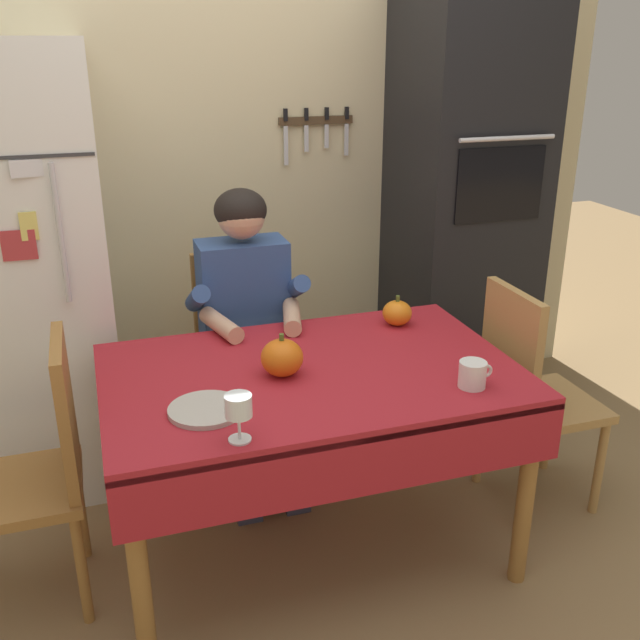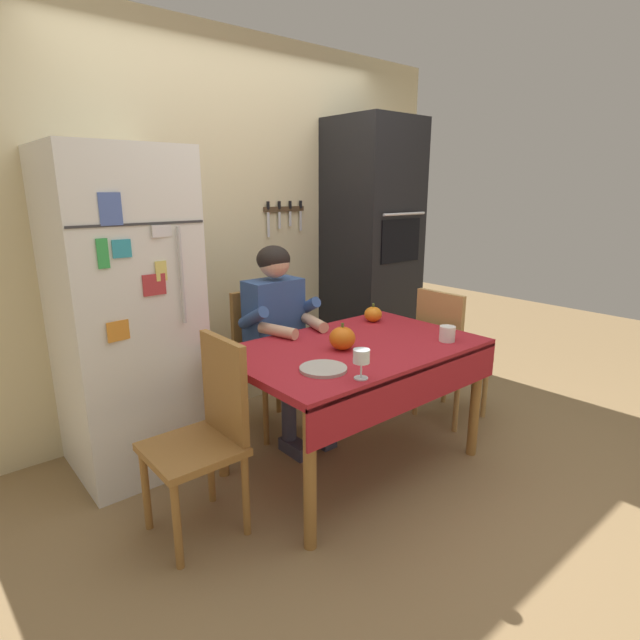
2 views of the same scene
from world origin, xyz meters
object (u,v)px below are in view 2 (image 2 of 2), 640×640
(coffee_mug, at_px, (447,334))
(pumpkin_medium, at_px, (342,338))
(seated_person, at_px, (280,327))
(dining_table, at_px, (357,360))
(chair_right_side, at_px, (446,350))
(chair_behind_person, at_px, (265,353))
(refrigerator, at_px, (125,315))
(chair_left_side, at_px, (207,428))
(wall_oven, at_px, (371,257))
(serving_tray, at_px, (323,369))
(pumpkin_large, at_px, (373,314))
(wine_glass, at_px, (361,358))

(coffee_mug, xyz_separation_m, pumpkin_medium, (-0.56, 0.28, 0.02))
(seated_person, bearing_deg, dining_table, -81.67)
(chair_right_side, height_order, coffee_mug, chair_right_side)
(chair_behind_person, height_order, seated_person, seated_person)
(refrigerator, relative_size, chair_left_side, 1.94)
(wall_oven, relative_size, chair_right_side, 2.26)
(seated_person, bearing_deg, wall_oven, 15.65)
(serving_tray, bearing_deg, pumpkin_large, 29.57)
(chair_behind_person, relative_size, pumpkin_medium, 6.29)
(coffee_mug, xyz_separation_m, wine_glass, (-0.79, -0.09, 0.06))
(refrigerator, bearing_deg, chair_right_side, -24.39)
(pumpkin_medium, bearing_deg, chair_right_side, 1.85)
(dining_table, xyz_separation_m, seated_person, (-0.09, 0.60, 0.08))
(chair_behind_person, distance_m, seated_person, 0.29)
(chair_behind_person, xyz_separation_m, pumpkin_medium, (-0.01, -0.78, 0.29))
(wall_oven, distance_m, seated_person, 1.22)
(pumpkin_medium, relative_size, serving_tray, 0.64)
(refrigerator, relative_size, serving_tray, 7.82)
(refrigerator, height_order, serving_tray, refrigerator)
(wall_oven, bearing_deg, chair_left_side, -156.33)
(wall_oven, xyz_separation_m, coffee_mug, (-0.59, -1.19, -0.27))
(wall_oven, height_order, chair_behind_person, wall_oven)
(chair_right_side, height_order, pumpkin_medium, chair_right_side)
(refrigerator, xyz_separation_m, coffee_mug, (1.41, -1.15, -0.12))
(chair_left_side, distance_m, serving_tray, 0.61)
(coffee_mug, bearing_deg, pumpkin_large, 91.26)
(coffee_mug, bearing_deg, wine_glass, -173.11)
(dining_table, relative_size, pumpkin_medium, 9.47)
(chair_behind_person, height_order, chair_right_side, same)
(chair_behind_person, relative_size, wine_glass, 6.58)
(chair_left_side, distance_m, pumpkin_medium, 0.85)
(pumpkin_medium, bearing_deg, dining_table, -6.37)
(chair_left_side, height_order, pumpkin_medium, chair_left_side)
(chair_left_side, relative_size, wine_glass, 6.58)
(coffee_mug, relative_size, pumpkin_medium, 0.79)
(chair_right_side, distance_m, pumpkin_large, 0.60)
(coffee_mug, height_order, pumpkin_large, pumpkin_large)
(chair_left_side, xyz_separation_m, serving_tray, (0.51, -0.23, 0.24))
(refrigerator, xyz_separation_m, chair_right_side, (1.85, -0.84, -0.39))
(refrigerator, height_order, chair_left_side, refrigerator)
(refrigerator, distance_m, serving_tray, 1.20)
(pumpkin_large, bearing_deg, chair_behind_person, 137.79)
(wall_oven, height_order, chair_right_side, wall_oven)
(wall_oven, xyz_separation_m, pumpkin_large, (-0.60, -0.61, -0.26))
(refrigerator, height_order, pumpkin_medium, refrigerator)
(pumpkin_medium, bearing_deg, seated_person, 88.55)
(coffee_mug, distance_m, pumpkin_large, 0.57)
(chair_behind_person, distance_m, pumpkin_medium, 0.83)
(chair_behind_person, relative_size, coffee_mug, 7.96)
(serving_tray, bearing_deg, pumpkin_medium, 31.64)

